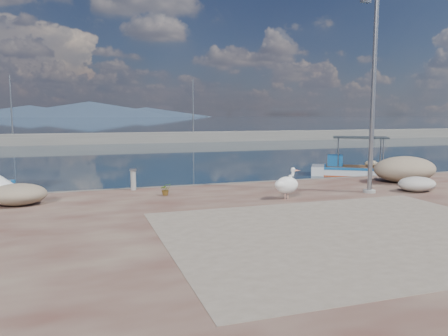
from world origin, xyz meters
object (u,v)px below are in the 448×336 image
boat_right (358,172)px  lamp_post (372,101)px  pelican (287,184)px  bollard_near (133,179)px

boat_right → lamp_post: (-4.43, -6.90, 3.61)m
boat_right → pelican: size_ratio=4.79×
pelican → lamp_post: size_ratio=0.16×
bollard_near → pelican: bearing=-35.7°
pelican → boat_right: bearing=23.6°
boat_right → pelican: (-7.82, -7.09, 0.80)m
pelican → lamp_post: 4.40m
boat_right → bollard_near: boat_right is taller
boat_right → pelican: bearing=-105.7°
boat_right → lamp_post: bearing=-90.6°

